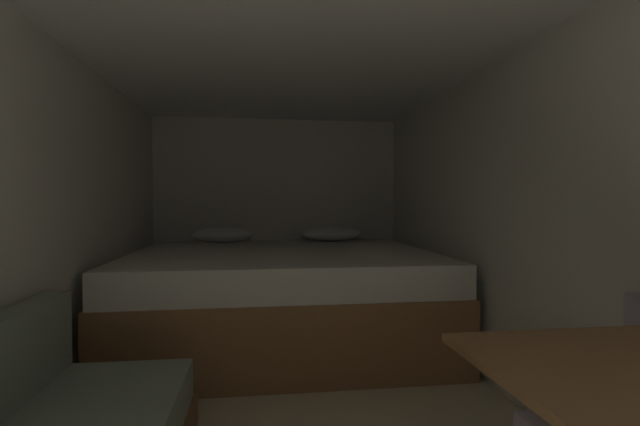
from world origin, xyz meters
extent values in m
plane|color=beige|center=(0.00, 1.78, 0.00)|extent=(6.92, 6.92, 0.00)
cube|color=silver|center=(0.00, 4.27, 1.01)|extent=(2.63, 0.05, 2.03)
cube|color=silver|center=(-1.29, 1.78, 1.01)|extent=(0.05, 4.92, 2.03)
cube|color=silver|center=(1.29, 1.78, 1.01)|extent=(0.05, 4.92, 2.03)
cube|color=white|center=(0.00, 1.78, 2.05)|extent=(2.63, 4.92, 0.05)
cube|color=olive|center=(0.00, 3.17, 0.26)|extent=(2.41, 2.04, 0.53)
cube|color=white|center=(0.00, 3.17, 0.64)|extent=(2.37, 2.00, 0.23)
ellipsoid|color=white|center=(-0.54, 3.99, 0.83)|extent=(0.59, 0.31, 0.15)
ellipsoid|color=white|center=(0.54, 3.99, 0.83)|extent=(0.59, 0.31, 0.15)
cube|color=brown|center=(0.73, 0.44, 0.74)|extent=(0.70, 0.71, 0.02)
camera|label=1|loc=(-0.19, -0.54, 1.16)|focal=25.26mm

